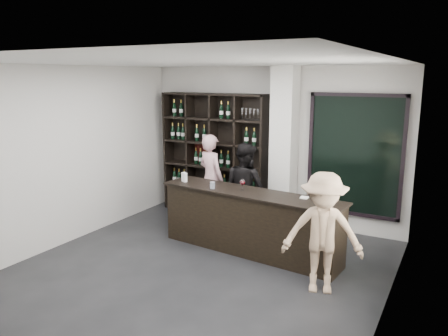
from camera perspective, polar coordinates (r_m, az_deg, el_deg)
The scene contains 12 objects.
floor at distance 6.32m, azimuth -4.07°, elevation -13.71°, with size 5.00×5.50×0.01m, color black.
wine_shelf at distance 8.62m, azimuth -1.36°, elevation 1.75°, with size 2.20×0.35×2.40m, color black, non-canonical shape.
structural_column at distance 7.85m, azimuth 7.80°, elevation 2.48°, with size 0.40×0.40×2.90m, color silver.
glass_panel at distance 7.73m, azimuth 16.70°, elevation 1.56°, with size 1.60×0.08×2.10m.
tasting_counter at distance 6.86m, azimuth 3.39°, elevation -7.07°, with size 3.00×0.63×0.98m.
taster_pink at distance 8.25m, azimuth -1.70°, elevation -1.32°, with size 0.61×0.40×1.66m, color beige.
taster_black at distance 7.60m, azimuth 2.80°, elevation -2.69°, with size 0.78×0.61×1.61m, color black.
customer at distance 5.70m, azimuth 12.76°, elevation -8.29°, with size 1.02×0.58×1.57m, color #9A7D62.
wine_glass at distance 6.76m, azimuth 2.41°, elevation -2.11°, with size 0.09×0.09×0.20m, color white, non-canonical shape.
spit_cup at distance 6.87m, azimuth -1.52°, elevation -2.27°, with size 0.08×0.08×0.11m, color silver.
napkin_stack at distance 6.46m, azimuth 10.44°, elevation -3.82°, with size 0.11×0.11×0.02m, color white.
card_stand at distance 7.34m, azimuth -5.21°, elevation -1.20°, with size 0.10×0.05×0.16m, color white.
Camera 1 is at (3.12, -4.76, 2.73)m, focal length 35.00 mm.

